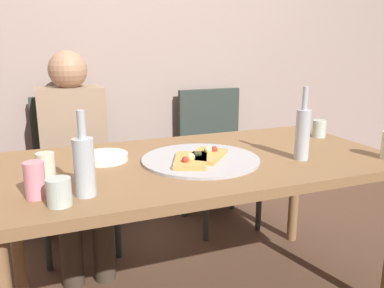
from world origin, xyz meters
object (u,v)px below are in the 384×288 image
Objects in this scene: dining_table at (200,174)px; short_glass at (59,192)px; plate_stack at (104,157)px; wine_glass at (319,129)px; pizza_slice_last at (191,160)px; guest_in_sweater at (75,149)px; pizza_tray at (201,159)px; wine_bottle at (84,165)px; pizza_slice_extra at (207,155)px; chair_left at (74,163)px; chair_right at (216,148)px; beer_bottle at (303,133)px; soda_can at (35,180)px; tumbler_far at (46,165)px.

short_glass is at bearing -152.75° from dining_table.
wine_glass is at bearing 0.90° from plate_stack.
pizza_slice_last is at bearing 23.60° from short_glass.
pizza_tray is at bearing 122.72° from guest_in_sweater.
wine_bottle is (-0.44, -0.18, 0.08)m from pizza_slice_last.
plate_stack is (-1.14, -0.02, -0.03)m from wine_glass.
guest_in_sweater is at bearing 97.46° from plate_stack.
wine_bottle is (-0.53, -0.22, 0.08)m from pizza_slice_extra.
pizza_slice_extra is 0.28× the size of chair_left.
wine_bottle is at bearing 86.86° from guest_in_sweater.
chair_right reaches higher than pizza_tray.
beer_bottle is 1.36m from chair_left.
wine_bottle is 1.13m from chair_left.
soda_can is (-0.60, -0.14, 0.04)m from pizza_slice_last.
pizza_slice_last reaches higher than dining_table.
wine_bottle reaches higher than short_glass.
beer_bottle is at bearing 86.48° from chair_right.
tumbler_far is 0.31m from short_glass.
short_glass is (0.03, -0.31, -0.00)m from tumbler_far.
short_glass is 0.48m from plate_stack.
chair_right is (0.47, 0.86, -0.21)m from pizza_tray.
soda_can is (-0.15, 0.04, -0.05)m from wine_bottle.
wine_bottle reaches higher than pizza_slice_extra.
pizza_tray is at bearing 23.96° from wine_bottle.
wine_glass is 1.04× the size of short_glass.
chair_left reaches higher than wine_glass.
beer_bottle is at bearing 2.58° from soda_can.
soda_can is (-0.67, -0.22, 0.13)m from dining_table.
beer_bottle is (0.48, -0.09, 0.09)m from pizza_slice_last.
pizza_tray reaches higher than dining_table.
wine_bottle reaches higher than chair_right.
guest_in_sweater is at bearing 86.86° from wine_bottle.
plate_stack is at bearing 71.85° from wine_bottle.
short_glass is (-1.35, -0.45, -0.00)m from wine_glass.
soda_can is 1.10m from chair_left.
guest_in_sweater reaches higher than chair_left.
pizza_tray is 0.03m from pizza_slice_extra.
pizza_tray is 0.56× the size of chair_right.
chair_right reaches higher than pizza_slice_last.
beer_bottle is 3.47× the size of tumbler_far.
chair_left is 0.77× the size of guest_in_sweater.
chair_left is at bearing 150.35° from wine_glass.
short_glass is (-0.09, -0.05, -0.06)m from wine_bottle.
beer_bottle reaches higher than tumbler_far.
dining_table is 3.36× the size of pizza_tray.
wine_glass reaches higher than pizza_slice_last.
wine_bottle is 3.15× the size of tumbler_far.
tumbler_far is at bearing -174.11° from wine_glass.
wine_bottle is 0.95m from guest_in_sweater.
wine_bottle reaches higher than tumbler_far.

